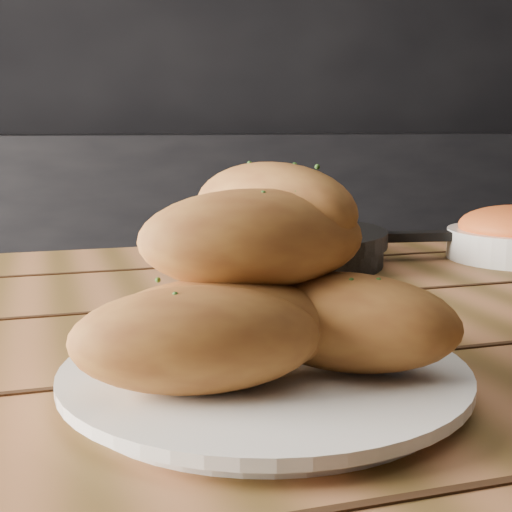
{
  "coord_description": "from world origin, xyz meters",
  "views": [
    {
      "loc": [
        -0.48,
        -0.8,
        0.93
      ],
      "look_at": [
        -0.34,
        -0.33,
        0.84
      ],
      "focal_mm": 50.0,
      "sensor_mm": 36.0,
      "label": 1
    }
  ],
  "objects_px": {
    "table": "(359,417)",
    "bread_rolls": "(254,290)",
    "plate": "(264,377)",
    "skillet": "(279,246)"
  },
  "relations": [
    {
      "from": "plate",
      "to": "table",
      "type": "bearing_deg",
      "value": 45.57
    },
    {
      "from": "plate",
      "to": "bread_rolls",
      "type": "xyz_separation_m",
      "value": [
        -0.01,
        -0.0,
        0.06
      ]
    },
    {
      "from": "table",
      "to": "plate",
      "type": "bearing_deg",
      "value": -134.43
    },
    {
      "from": "table",
      "to": "bread_rolls",
      "type": "distance_m",
      "value": 0.26
    },
    {
      "from": "bread_rolls",
      "to": "skillet",
      "type": "distance_m",
      "value": 0.46
    },
    {
      "from": "table",
      "to": "plate",
      "type": "height_order",
      "value": "plate"
    },
    {
      "from": "plate",
      "to": "skillet",
      "type": "relative_size",
      "value": 0.66
    },
    {
      "from": "plate",
      "to": "skillet",
      "type": "xyz_separation_m",
      "value": [
        0.16,
        0.43,
        0.01
      ]
    },
    {
      "from": "table",
      "to": "skillet",
      "type": "relative_size",
      "value": 3.54
    },
    {
      "from": "table",
      "to": "plate",
      "type": "distance_m",
      "value": 0.22
    }
  ]
}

